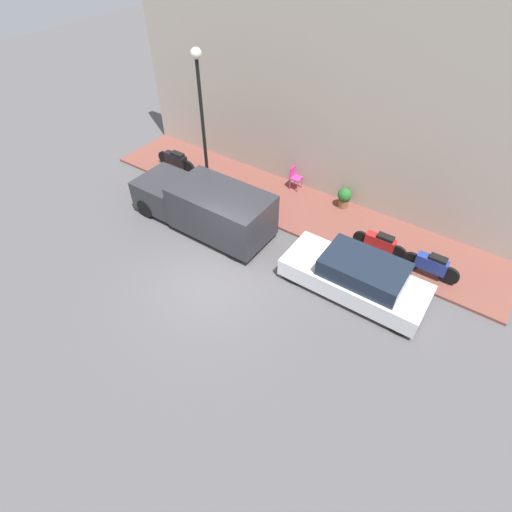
{
  "coord_description": "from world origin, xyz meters",
  "views": [
    {
      "loc": [
        -6.38,
        -6.09,
        9.32
      ],
      "look_at": [
        1.16,
        -0.89,
        0.6
      ],
      "focal_mm": 28.0,
      "sensor_mm": 36.0,
      "label": 1
    }
  ],
  "objects_px": {
    "motorcycle_black": "(176,160)",
    "potted_plant": "(344,197)",
    "motorcycle_red": "(380,243)",
    "streetlamp": "(201,105)",
    "motorcycle_blue": "(431,265)",
    "delivery_van": "(204,205)",
    "parked_car": "(357,277)",
    "cafe_chair": "(295,176)"
  },
  "relations": [
    {
      "from": "motorcycle_red",
      "to": "streetlamp",
      "type": "xyz_separation_m",
      "value": [
        -0.57,
        6.89,
        3.18
      ]
    },
    {
      "from": "parked_car",
      "to": "potted_plant",
      "type": "distance_m",
      "value": 4.24
    },
    {
      "from": "motorcycle_blue",
      "to": "cafe_chair",
      "type": "height_order",
      "value": "cafe_chair"
    },
    {
      "from": "parked_car",
      "to": "streetlamp",
      "type": "bearing_deg",
      "value": 78.41
    },
    {
      "from": "potted_plant",
      "to": "motorcycle_blue",
      "type": "bearing_deg",
      "value": -115.24
    },
    {
      "from": "motorcycle_black",
      "to": "cafe_chair",
      "type": "height_order",
      "value": "cafe_chair"
    },
    {
      "from": "streetlamp",
      "to": "potted_plant",
      "type": "xyz_separation_m",
      "value": [
        2.25,
        -4.78,
        -3.16
      ]
    },
    {
      "from": "streetlamp",
      "to": "cafe_chair",
      "type": "height_order",
      "value": "streetlamp"
    },
    {
      "from": "motorcycle_black",
      "to": "motorcycle_red",
      "type": "height_order",
      "value": "motorcycle_black"
    },
    {
      "from": "parked_car",
      "to": "potted_plant",
      "type": "relative_size",
      "value": 5.46
    },
    {
      "from": "delivery_van",
      "to": "cafe_chair",
      "type": "bearing_deg",
      "value": -21.63
    },
    {
      "from": "motorcycle_blue",
      "to": "motorcycle_black",
      "type": "height_order",
      "value": "motorcycle_blue"
    },
    {
      "from": "delivery_van",
      "to": "motorcycle_red",
      "type": "bearing_deg",
      "value": -70.24
    },
    {
      "from": "motorcycle_blue",
      "to": "cafe_chair",
      "type": "relative_size",
      "value": 1.91
    },
    {
      "from": "motorcycle_blue",
      "to": "motorcycle_black",
      "type": "distance_m",
      "value": 10.96
    },
    {
      "from": "parked_car",
      "to": "motorcycle_red",
      "type": "bearing_deg",
      "value": 0.7
    },
    {
      "from": "delivery_van",
      "to": "potted_plant",
      "type": "height_order",
      "value": "delivery_van"
    },
    {
      "from": "motorcycle_red",
      "to": "cafe_chair",
      "type": "height_order",
      "value": "cafe_chair"
    },
    {
      "from": "motorcycle_red",
      "to": "cafe_chair",
      "type": "distance_m",
      "value": 4.64
    },
    {
      "from": "parked_car",
      "to": "motorcycle_black",
      "type": "distance_m",
      "value": 9.5
    },
    {
      "from": "cafe_chair",
      "to": "delivery_van",
      "type": "bearing_deg",
      "value": 158.37
    },
    {
      "from": "motorcycle_red",
      "to": "cafe_chair",
      "type": "bearing_deg",
      "value": 68.26
    },
    {
      "from": "streetlamp",
      "to": "potted_plant",
      "type": "distance_m",
      "value": 6.15
    },
    {
      "from": "delivery_van",
      "to": "motorcycle_black",
      "type": "xyz_separation_m",
      "value": [
        2.19,
        3.42,
        -0.36
      ]
    },
    {
      "from": "motorcycle_black",
      "to": "potted_plant",
      "type": "distance_m",
      "value": 7.31
    },
    {
      "from": "motorcycle_red",
      "to": "cafe_chair",
      "type": "xyz_separation_m",
      "value": [
        1.72,
        4.31,
        0.13
      ]
    },
    {
      "from": "streetlamp",
      "to": "parked_car",
      "type": "bearing_deg",
      "value": -101.59
    },
    {
      "from": "delivery_van",
      "to": "potted_plant",
      "type": "relative_size",
      "value": 6.64
    },
    {
      "from": "parked_car",
      "to": "potted_plant",
      "type": "bearing_deg",
      "value": 30.17
    },
    {
      "from": "motorcycle_blue",
      "to": "motorcycle_black",
      "type": "relative_size",
      "value": 0.89
    },
    {
      "from": "parked_car",
      "to": "cafe_chair",
      "type": "relative_size",
      "value": 4.67
    },
    {
      "from": "motorcycle_red",
      "to": "potted_plant",
      "type": "height_order",
      "value": "potted_plant"
    },
    {
      "from": "motorcycle_black",
      "to": "motorcycle_red",
      "type": "bearing_deg",
      "value": -90.64
    },
    {
      "from": "delivery_van",
      "to": "motorcycle_blue",
      "type": "relative_size",
      "value": 2.96
    },
    {
      "from": "motorcycle_blue",
      "to": "motorcycle_red",
      "type": "distance_m",
      "value": 1.72
    },
    {
      "from": "motorcycle_blue",
      "to": "streetlamp",
      "type": "relative_size",
      "value": 0.33
    },
    {
      "from": "parked_car",
      "to": "cafe_chair",
      "type": "bearing_deg",
      "value": 49.49
    },
    {
      "from": "delivery_van",
      "to": "potted_plant",
      "type": "bearing_deg",
      "value": -44.53
    },
    {
      "from": "motorcycle_red",
      "to": "streetlamp",
      "type": "bearing_deg",
      "value": 94.72
    },
    {
      "from": "motorcycle_blue",
      "to": "motorcycle_red",
      "type": "bearing_deg",
      "value": 86.03
    },
    {
      "from": "delivery_van",
      "to": "streetlamp",
      "type": "xyz_separation_m",
      "value": [
        1.52,
        1.06,
        2.8
      ]
    },
    {
      "from": "motorcycle_black",
      "to": "cafe_chair",
      "type": "distance_m",
      "value": 5.19
    }
  ]
}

